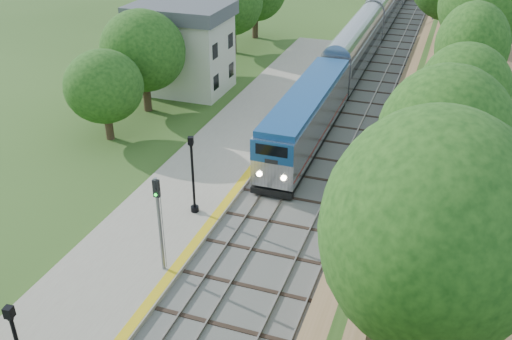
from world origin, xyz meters
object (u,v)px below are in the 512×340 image
(signal_platform, at_px, (159,215))
(signal_farside, at_px, (387,129))
(train, at_px, (383,10))
(lamppost_far, at_px, (193,179))
(station_building, at_px, (183,47))

(signal_platform, relative_size, signal_farside, 0.95)
(signal_platform, height_order, signal_farside, signal_farside)
(train, distance_m, lamppost_far, 49.80)
(station_building, height_order, train, station_building)
(station_building, bearing_deg, signal_platform, -66.42)
(signal_platform, xyz_separation_m, signal_farside, (9.10, 14.42, -0.11))
(train, height_order, lamppost_far, lamppost_far)
(station_building, xyz_separation_m, lamppost_far, (10.27, -19.85, -1.50))
(station_building, relative_size, lamppost_far, 1.74)
(train, bearing_deg, signal_farside, -81.36)
(train, distance_m, signal_farside, 41.29)
(train, bearing_deg, signal_platform, -93.01)
(station_building, height_order, signal_farside, station_building)
(train, height_order, signal_farside, signal_farside)
(lamppost_far, bearing_deg, signal_farside, 41.73)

